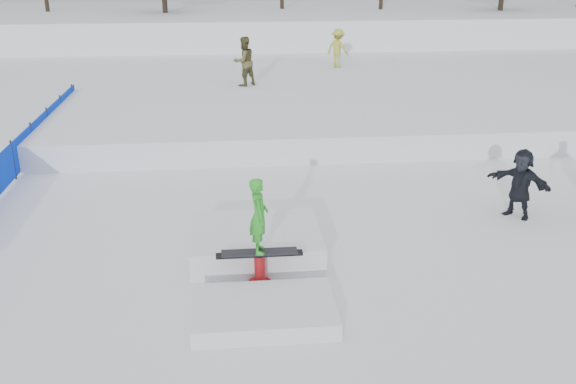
{
  "coord_description": "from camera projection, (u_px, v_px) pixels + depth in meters",
  "views": [
    {
      "loc": [
        -0.76,
        -10.54,
        5.9
      ],
      "look_at": [
        0.5,
        2.0,
        1.1
      ],
      "focal_mm": 40.0,
      "sensor_mm": 36.0,
      "label": 1
    }
  ],
  "objects": [
    {
      "name": "spectator_dark",
      "position": [
        520.0,
        183.0,
        14.8
      ],
      "size": [
        1.36,
        1.47,
        1.64
      ],
      "primitive_type": "imported",
      "rotation": [
        0.0,
        0.0,
        -0.86
      ],
      "color": "black",
      "rests_on": "ground"
    },
    {
      "name": "snow_midrise",
      "position": [
        242.0,
        89.0,
        26.71
      ],
      "size": [
        50.0,
        18.0,
        0.8
      ],
      "primitive_type": "cube",
      "color": "white",
      "rests_on": "ground"
    },
    {
      "name": "ground",
      "position": [
        272.0,
        286.0,
        11.97
      ],
      "size": [
        120.0,
        120.0,
        0.0
      ],
      "primitive_type": "plane",
      "color": "white"
    },
    {
      "name": "walker_ygreen",
      "position": [
        338.0,
        48.0,
        29.05
      ],
      "size": [
        1.24,
        1.24,
        1.72
      ],
      "primitive_type": "imported",
      "rotation": [
        0.0,
        0.0,
        2.37
      ],
      "color": "#ABB037",
      "rests_on": "snow_midrise"
    },
    {
      "name": "walker_olive",
      "position": [
        244.0,
        61.0,
        25.13
      ],
      "size": [
        1.17,
        1.11,
        1.91
      ],
      "primitive_type": "imported",
      "rotation": [
        0.0,
        0.0,
        3.71
      ],
      "color": "brown",
      "rests_on": "snow_midrise"
    },
    {
      "name": "jib_rail_feature",
      "position": [
        258.0,
        256.0,
        12.44
      ],
      "size": [
        2.6,
        4.4,
        2.11
      ],
      "color": "white",
      "rests_on": "ground"
    },
    {
      "name": "safety_fence",
      "position": [
        13.0,
        160.0,
        17.3
      ],
      "size": [
        0.05,
        16.0,
        1.1
      ],
      "color": "#0430D7",
      "rests_on": "ground"
    },
    {
      "name": "snow_berm",
      "position": [
        234.0,
        30.0,
        39.44
      ],
      "size": [
        60.0,
        14.0,
        2.4
      ],
      "primitive_type": "cube",
      "color": "white",
      "rests_on": "ground"
    }
  ]
}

